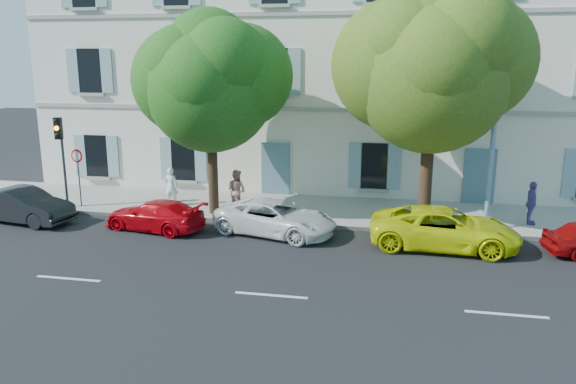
% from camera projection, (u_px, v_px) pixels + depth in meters
% --- Properties ---
extents(ground, '(90.00, 90.00, 0.00)m').
position_uv_depth(ground, '(297.00, 247.00, 18.87)').
color(ground, black).
extents(sidewalk, '(36.00, 4.50, 0.15)m').
position_uv_depth(sidewalk, '(317.00, 210.00, 23.10)').
color(sidewalk, '#A09E96').
rests_on(sidewalk, ground).
extents(kerb, '(36.00, 0.16, 0.16)m').
position_uv_depth(kerb, '(308.00, 225.00, 21.03)').
color(kerb, '#9E998E').
rests_on(kerb, ground).
extents(building, '(28.00, 7.00, 12.00)m').
position_uv_depth(building, '(335.00, 62.00, 27.19)').
color(building, white).
rests_on(building, ground).
extents(car_dark_sedan, '(4.21, 2.04, 1.33)m').
position_uv_depth(car_dark_sedan, '(23.00, 206.00, 21.55)').
color(car_dark_sedan, black).
rests_on(car_dark_sedan, ground).
extents(car_red_coupe, '(4.06, 2.28, 1.11)m').
position_uv_depth(car_red_coupe, '(155.00, 215.00, 20.64)').
color(car_red_coupe, '#BE050E').
rests_on(car_red_coupe, ground).
extents(car_white_coupe, '(4.80, 3.12, 1.23)m').
position_uv_depth(car_white_coupe, '(276.00, 218.00, 20.11)').
color(car_white_coupe, white).
rests_on(car_white_coupe, ground).
extents(car_yellow_supercar, '(4.98, 2.47, 1.36)m').
position_uv_depth(car_yellow_supercar, '(445.00, 228.00, 18.65)').
color(car_yellow_supercar, '#DCE509').
rests_on(car_yellow_supercar, ground).
extents(tree_left, '(4.93, 4.93, 7.64)m').
position_uv_depth(tree_left, '(210.00, 88.00, 21.31)').
color(tree_left, '#3A2819').
rests_on(tree_left, sidewalk).
extents(tree_right, '(5.53, 5.53, 8.52)m').
position_uv_depth(tree_right, '(432.00, 75.00, 19.55)').
color(tree_right, '#3A2819').
rests_on(tree_right, sidewalk).
extents(traffic_light, '(0.33, 0.42, 3.73)m').
position_uv_depth(traffic_light, '(60.00, 143.00, 22.59)').
color(traffic_light, '#383A3D').
rests_on(traffic_light, sidewalk).
extents(road_sign, '(0.55, 0.14, 2.40)m').
position_uv_depth(road_sign, '(78.00, 165.00, 23.11)').
color(road_sign, '#383A3D').
rests_on(road_sign, sidewalk).
extents(street_lamp, '(0.29, 1.83, 8.62)m').
position_uv_depth(street_lamp, '(498.00, 93.00, 19.06)').
color(street_lamp, '#7293BF').
rests_on(street_lamp, sidewalk).
extents(pedestrian_a, '(0.59, 0.39, 1.61)m').
position_uv_depth(pedestrian_a, '(171.00, 186.00, 23.43)').
color(pedestrian_a, white).
rests_on(pedestrian_a, sidewalk).
extents(pedestrian_b, '(1.02, 0.92, 1.71)m').
position_uv_depth(pedestrian_b, '(237.00, 191.00, 22.51)').
color(pedestrian_b, tan).
rests_on(pedestrian_b, sidewalk).
extents(pedestrian_c, '(0.49, 0.98, 1.62)m').
position_uv_depth(pedestrian_c, '(531.00, 203.00, 20.75)').
color(pedestrian_c, '#5F549A').
rests_on(pedestrian_c, sidewalk).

